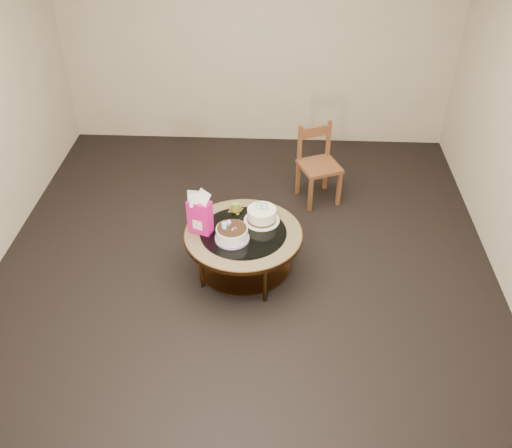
{
  "coord_description": "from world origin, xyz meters",
  "views": [
    {
      "loc": [
        0.3,
        -3.82,
        3.43
      ],
      "look_at": [
        0.11,
        0.02,
        0.53
      ],
      "focal_mm": 40.0,
      "sensor_mm": 36.0,
      "label": 1
    }
  ],
  "objects_px": {
    "cream_cake": "(262,215)",
    "gift_bag": "(200,213)",
    "decorated_cake": "(232,234)",
    "dining_chair": "(318,164)",
    "coffee_table": "(243,239)"
  },
  "relations": [
    {
      "from": "dining_chair",
      "to": "coffee_table",
      "type": "bearing_deg",
      "value": -141.57
    },
    {
      "from": "coffee_table",
      "to": "dining_chair",
      "type": "relative_size",
      "value": 1.26
    },
    {
      "from": "decorated_cake",
      "to": "gift_bag",
      "type": "height_order",
      "value": "gift_bag"
    },
    {
      "from": "gift_bag",
      "to": "dining_chair",
      "type": "relative_size",
      "value": 0.48
    },
    {
      "from": "decorated_cake",
      "to": "gift_bag",
      "type": "xyz_separation_m",
      "value": [
        -0.27,
        0.1,
        0.14
      ]
    },
    {
      "from": "gift_bag",
      "to": "coffee_table",
      "type": "bearing_deg",
      "value": 21.56
    },
    {
      "from": "coffee_table",
      "to": "gift_bag",
      "type": "bearing_deg",
      "value": -179.72
    },
    {
      "from": "coffee_table",
      "to": "gift_bag",
      "type": "height_order",
      "value": "gift_bag"
    },
    {
      "from": "coffee_table",
      "to": "decorated_cake",
      "type": "height_order",
      "value": "decorated_cake"
    },
    {
      "from": "gift_bag",
      "to": "decorated_cake",
      "type": "bearing_deg",
      "value": 0.56
    },
    {
      "from": "coffee_table",
      "to": "decorated_cake",
      "type": "bearing_deg",
      "value": -130.03
    },
    {
      "from": "coffee_table",
      "to": "decorated_cake",
      "type": "distance_m",
      "value": 0.19
    },
    {
      "from": "gift_bag",
      "to": "dining_chair",
      "type": "height_order",
      "value": "gift_bag"
    },
    {
      "from": "cream_cake",
      "to": "gift_bag",
      "type": "relative_size",
      "value": 0.8
    },
    {
      "from": "coffee_table",
      "to": "cream_cake",
      "type": "bearing_deg",
      "value": 47.52
    }
  ]
}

